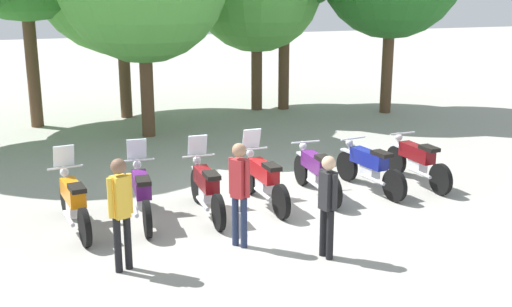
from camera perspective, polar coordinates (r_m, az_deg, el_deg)
name	(u,v)px	position (r m, az deg, el deg)	size (l,w,h in m)	color
ground_plane	(264,205)	(12.39, 0.75, -4.59)	(80.00, 80.00, 0.00)	#9E9B93
motorcycle_0	(73,201)	(11.48, -15.86, -4.06)	(0.62, 2.18, 1.37)	black
motorcycle_1	(142,193)	(11.65, -10.09, -3.44)	(0.62, 2.19, 1.37)	black
motorcycle_2	(206,187)	(11.79, -4.43, -3.01)	(0.62, 2.19, 1.37)	black
motorcycle_3	(263,179)	(12.27, 0.65, -2.24)	(0.62, 2.19, 1.37)	black
motorcycle_4	(316,171)	(12.85, 5.33, -1.58)	(0.62, 2.19, 0.99)	black
motorcycle_5	(369,166)	(13.32, 9.96, -1.14)	(0.64, 2.18, 0.99)	black
motorcycle_6	(417,161)	(13.97, 14.04, -0.61)	(0.62, 2.19, 0.99)	black
person_0	(239,187)	(10.20, -1.48, -2.95)	(0.32, 0.37, 1.72)	#232D4C
person_1	(121,206)	(9.55, -11.89, -4.56)	(0.40, 0.30, 1.72)	black
person_2	(328,199)	(9.86, 6.35, -4.06)	(0.26, 0.41, 1.63)	black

